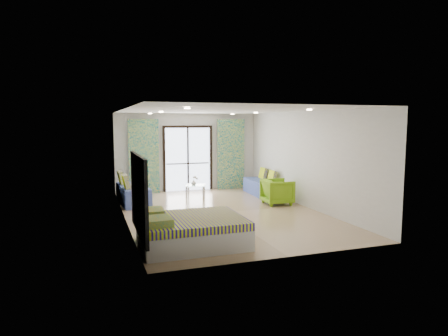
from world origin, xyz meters
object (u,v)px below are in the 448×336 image
object	(u,v)px
armchair	(277,190)
coffee_table	(195,186)
daybed_right	(261,186)
bed	(191,231)
daybed_left	(132,194)

from	to	relation	value
armchair	coffee_table	bearing A→B (deg)	50.08
coffee_table	armchair	size ratio (longest dim) A/B	0.96
daybed_right	coffee_table	distance (m)	2.23
bed	daybed_left	bearing A→B (deg)	98.11
daybed_left	daybed_right	distance (m)	4.24
armchair	daybed_left	bearing A→B (deg)	72.23
daybed_left	armchair	world-z (taller)	daybed_left
bed	coffee_table	xyz separation A→B (m)	(1.38, 4.82, 0.07)
daybed_right	coffee_table	world-z (taller)	daybed_right
daybed_right	coffee_table	xyz separation A→B (m)	(-2.22, 0.19, 0.09)
bed	daybed_right	xyz separation A→B (m)	(3.59, 4.64, -0.02)
bed	armchair	size ratio (longest dim) A/B	2.46
daybed_left	coffee_table	distance (m)	2.05
daybed_left	coffee_table	size ratio (longest dim) A/B	2.49
bed	coffee_table	bearing A→B (deg)	74.07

